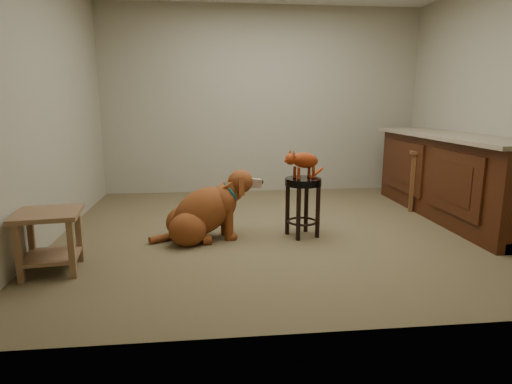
{
  "coord_description": "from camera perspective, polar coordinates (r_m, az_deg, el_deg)",
  "views": [
    {
      "loc": [
        -0.78,
        -4.17,
        1.29
      ],
      "look_at": [
        -0.34,
        -0.21,
        0.45
      ],
      "focal_mm": 30.0,
      "sensor_mm": 36.0,
      "label": 1
    }
  ],
  "objects": [
    {
      "name": "floor",
      "position": [
        4.43,
        4.08,
        -5.03
      ],
      "size": [
        4.5,
        4.0,
        0.01
      ],
      "primitive_type": "cube",
      "color": "brown",
      "rests_on": "ground"
    },
    {
      "name": "room_shell",
      "position": [
        4.26,
        4.42,
        17.1
      ],
      "size": [
        4.54,
        4.04,
        2.62
      ],
      "color": "#9E977F",
      "rests_on": "ground"
    },
    {
      "name": "cabinet_run",
      "position": [
        5.3,
        24.7,
        1.59
      ],
      "size": [
        0.7,
        2.56,
        0.94
      ],
      "color": "#411D0B",
      "rests_on": "ground"
    },
    {
      "name": "padded_stool",
      "position": [
        4.15,
        6.26,
        -0.43
      ],
      "size": [
        0.37,
        0.37,
        0.57
      ],
      "rotation": [
        0.0,
        0.0,
        0.32
      ],
      "color": "black",
      "rests_on": "ground"
    },
    {
      "name": "wood_stool",
      "position": [
        5.56,
        21.56,
        1.63
      ],
      "size": [
        0.5,
        0.5,
        0.72
      ],
      "rotation": [
        0.0,
        0.0,
        -0.35
      ],
      "color": "brown",
      "rests_on": "ground"
    },
    {
      "name": "side_table",
      "position": [
        3.63,
        -25.83,
        -4.87
      ],
      "size": [
        0.52,
        0.52,
        0.48
      ],
      "rotation": [
        0.0,
        0.0,
        0.13
      ],
      "color": "brown",
      "rests_on": "ground"
    },
    {
      "name": "golden_retriever",
      "position": [
        4.08,
        -6.9,
        -2.75
      ],
      "size": [
        1.1,
        0.6,
        0.7
      ],
      "rotation": [
        0.0,
        0.0,
        0.19
      ],
      "color": "brown",
      "rests_on": "ground"
    },
    {
      "name": "tabby_kitten",
      "position": [
        4.08,
        6.22,
        4.1
      ],
      "size": [
        0.44,
        0.29,
        0.3
      ],
      "rotation": [
        0.0,
        0.0,
        0.32
      ],
      "color": "maroon",
      "rests_on": "padded_stool"
    }
  ]
}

